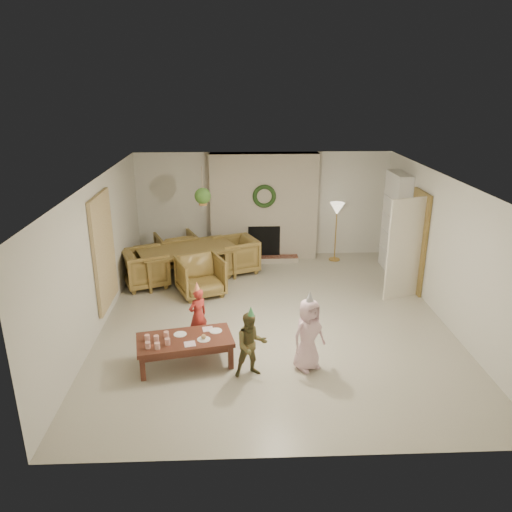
{
  "coord_description": "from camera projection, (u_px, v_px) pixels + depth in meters",
  "views": [
    {
      "loc": [
        -0.64,
        -7.98,
        4.03
      ],
      "look_at": [
        -0.3,
        0.4,
        1.05
      ],
      "focal_mm": 34.51,
      "sensor_mm": 36.0,
      "label": 1
    }
  ],
  "objects": [
    {
      "name": "wall_left",
      "position": [
        98.0,
        255.0,
        8.36
      ],
      "size": [
        0.0,
        7.0,
        7.0
      ],
      "primitive_type": "plane",
      "rotation": [
        1.57,
        0.0,
        1.57
      ],
      "color": "silver",
      "rests_on": "floor"
    },
    {
      "name": "dining_chair_far",
      "position": [
        176.0,
        250.0,
        11.27
      ],
      "size": [
        1.1,
        1.11,
        0.79
      ],
      "primitive_type": "imported",
      "rotation": [
        0.0,
        0.0,
        3.52
      ],
      "color": "olive",
      "rests_on": "floor"
    },
    {
      "name": "food_scoop",
      "position": [
        204.0,
        337.0,
        7.25
      ],
      "size": [
        0.09,
        0.09,
        0.08
      ],
      "primitive_type": "sphere",
      "rotation": [
        0.0,
        0.0,
        0.2
      ],
      "color": "tan",
      "rests_on": "plate_b"
    },
    {
      "name": "dining_chair_left",
      "position": [
        146.0,
        268.0,
        10.16
      ],
      "size": [
        1.11,
        1.1,
        0.79
      ],
      "primitive_type": "imported",
      "rotation": [
        0.0,
        0.0,
        1.95
      ],
      "color": "olive",
      "rests_on": "floor"
    },
    {
      "name": "floor_lamp_post",
      "position": [
        336.0,
        234.0,
        11.56
      ],
      "size": [
        0.03,
        0.03,
        1.26
      ],
      "primitive_type": "cylinder",
      "color": "gold",
      "rests_on": "floor"
    },
    {
      "name": "bookshelf_shelf_a",
      "position": [
        391.0,
        251.0,
        11.01
      ],
      "size": [
        0.3,
        0.92,
        0.03
      ],
      "primitive_type": "cube",
      "color": "white",
      "rests_on": "bookshelf_carcass"
    },
    {
      "name": "bookshelf_shelf_d",
      "position": [
        397.0,
        198.0,
        10.61
      ],
      "size": [
        0.3,
        0.92,
        0.03
      ],
      "primitive_type": "cube",
      "color": "white",
      "rests_on": "bookshelf_carcass"
    },
    {
      "name": "floor",
      "position": [
        273.0,
        318.0,
        8.89
      ],
      "size": [
        7.0,
        7.0,
        0.0
      ],
      "primitive_type": "plane",
      "color": "#B7B29E",
      "rests_on": "ground"
    },
    {
      "name": "party_hat_red",
      "position": [
        197.0,
        287.0,
        7.79
      ],
      "size": [
        0.16,
        0.16,
        0.18
      ],
      "primitive_type": "cone",
      "rotation": [
        0.0,
        0.0,
        0.32
      ],
      "color": "#EFC24F",
      "rests_on": "child_red"
    },
    {
      "name": "party_hat_pink",
      "position": [
        310.0,
        297.0,
        6.96
      ],
      "size": [
        0.19,
        0.19,
        0.2
      ],
      "primitive_type": "cone",
      "rotation": [
        0.0,
        0.0,
        0.37
      ],
      "color": "#ABABB2",
      "rests_on": "child_pink"
    },
    {
      "name": "cup_f",
      "position": [
        166.0,
        335.0,
        7.31
      ],
      "size": [
        0.09,
        0.09,
        0.1
      ],
      "primitive_type": "cylinder",
      "rotation": [
        0.0,
        0.0,
        0.2
      ],
      "color": "white",
      "rests_on": "coffee_table_top"
    },
    {
      "name": "hanging_plant_cord",
      "position": [
        202.0,
        184.0,
        9.53
      ],
      "size": [
        0.01,
        0.01,
        0.7
      ],
      "primitive_type": "cylinder",
      "color": "tan",
      "rests_on": "ceiling"
    },
    {
      "name": "plate_b",
      "position": [
        204.0,
        339.0,
        7.27
      ],
      "size": [
        0.23,
        0.23,
        0.01
      ],
      "primitive_type": "cylinder",
      "rotation": [
        0.0,
        0.0,
        0.2
      ],
      "color": "white",
      "rests_on": "coffee_table_top"
    },
    {
      "name": "cup_d",
      "position": [
        156.0,
        339.0,
        7.2
      ],
      "size": [
        0.09,
        0.09,
        0.1
      ],
      "primitive_type": "cylinder",
      "rotation": [
        0.0,
        0.0,
        0.2
      ],
      "color": "white",
      "rests_on": "coffee_table_top"
    },
    {
      "name": "fireplace_firebox",
      "position": [
        264.0,
        241.0,
        11.68
      ],
      "size": [
        0.75,
        0.12,
        0.75
      ],
      "primitive_type": "cube",
      "color": "black",
      "rests_on": "floor"
    },
    {
      "name": "coffee_leg_br",
      "position": [
        224.0,
        339.0,
        7.8
      ],
      "size": [
        0.09,
        0.09,
        0.37
      ],
      "primitive_type": "cube",
      "rotation": [
        0.0,
        0.0,
        0.2
      ],
      "color": "#582B1D",
      "rests_on": "floor"
    },
    {
      "name": "floor_lamp_shade",
      "position": [
        337.0,
        209.0,
        11.36
      ],
      "size": [
        0.34,
        0.34,
        0.28
      ],
      "primitive_type": "cone",
      "rotation": [
        3.14,
        0.0,
        0.0
      ],
      "color": "beige",
      "rests_on": "floor_lamp_post"
    },
    {
      "name": "wall_back",
      "position": [
        263.0,
        205.0,
        11.77
      ],
      "size": [
        7.0,
        0.0,
        7.0
      ],
      "primitive_type": "plane",
      "rotation": [
        1.57,
        0.0,
        0.0
      ],
      "color": "silver",
      "rests_on": "floor"
    },
    {
      "name": "fireplace_hearth",
      "position": [
        264.0,
        259.0,
        11.65
      ],
      "size": [
        1.6,
        0.3,
        0.12
      ],
      "primitive_type": "cube",
      "color": "#5D2719",
      "rests_on": "floor"
    },
    {
      "name": "coffee_table_top",
      "position": [
        185.0,
        340.0,
        7.32
      ],
      "size": [
        1.52,
        0.97,
        0.06
      ],
      "primitive_type": "cube",
      "rotation": [
        0.0,
        0.0,
        0.2
      ],
      "color": "#582B1D",
      "rests_on": "floor"
    },
    {
      "name": "books_row_lower",
      "position": [
        393.0,
        247.0,
        10.82
      ],
      "size": [
        0.2,
        0.4,
        0.24
      ],
      "primitive_type": "cube",
      "color": "#9F291D",
      "rests_on": "bookshelf_shelf_a"
    },
    {
      "name": "curtain_panel",
      "position": [
        104.0,
        251.0,
        8.55
      ],
      "size": [
        0.06,
        1.2,
        2.0
      ],
      "primitive_type": "cube",
      "color": "beige",
      "rests_on": "wall_left"
    },
    {
      "name": "coffee_leg_fl",
      "position": [
        143.0,
        369.0,
        6.98
      ],
      "size": [
        0.09,
        0.09,
        0.37
      ],
      "primitive_type": "cube",
      "rotation": [
        0.0,
        0.0,
        0.2
      ],
      "color": "#582B1D",
      "rests_on": "floor"
    },
    {
      "name": "cup_a",
      "position": [
        148.0,
        345.0,
        7.02
      ],
      "size": [
        0.09,
        0.09,
        0.1
      ],
      "primitive_type": "cylinder",
      "rotation": [
        0.0,
        0.0,
        0.2
      ],
      "color": "white",
      "rests_on": "coffee_table_top"
    },
    {
      "name": "hanging_plant_foliage",
      "position": [
        203.0,
        196.0,
        9.61
      ],
      "size": [
        0.32,
        0.32,
        0.32
      ],
      "primitive_type": "sphere",
      "color": "#2C521B",
      "rests_on": "hanging_plant_pot"
    },
    {
      "name": "dining_chair_right",
      "position": [
        236.0,
        255.0,
        10.93
      ],
      "size": [
        1.11,
        1.1,
        0.79
      ],
      "primitive_type": "imported",
      "rotation": [
        0.0,
        0.0,
        -1.19
      ],
      "color": "olive",
      "rests_on": "floor"
    },
    {
      "name": "bookshelf_shelf_b",
      "position": [
        393.0,
        234.0,
        10.88
      ],
      "size": [
        0.3,
        0.92,
        0.03
      ],
      "primitive_type": "cube",
      "color": "white",
      "rests_on": "bookshelf_carcass"
    },
    {
      "name": "child_red",
      "position": [
        198.0,
        315.0,
        7.96
      ],
      "size": [
        0.4,
        0.38,
        0.93
      ],
      "primitive_type": "imported",
      "rotation": [
        0.0,
        0.0,
        3.81
      ],
      "color": "#AB2B24",
      "rests_on": "floor"
    },
    {
      "name": "plate_a",
      "position": [
        180.0,
        334.0,
        7.41
      ],
      "size": [
        0.23,
        0.23,
        0.01
      ],
      "primitive_type": "cylinder",
      "rotation": [
        0.0,
        0.0,
        0.2
      ],
      "color": "white",
      "rests_on": "coffee_table_top"
    },
    {
      "name": "bookshelf_shelf_c",
      "position": [
        395.0,
        216.0,
        10.74
      ],
      "size": [
        0.3,
        0.92,
        0.03
      ],
      "primitive_type": "cube",
      "color": "white",
      "rests_on": "bookshelf_carcass"
    },
    {
      "name": "bookshelf_carcass",
      "position": [
        395.0,
        223.0,
        10.8
      ],
      "size": [
        0.3,
        1.0,
        2.2
      ],
      "primitive_type": "cube",
      "color": "white",
      "rests_on": "floor"
    },
    {
      "name": "coffee_leg_bl",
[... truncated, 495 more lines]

